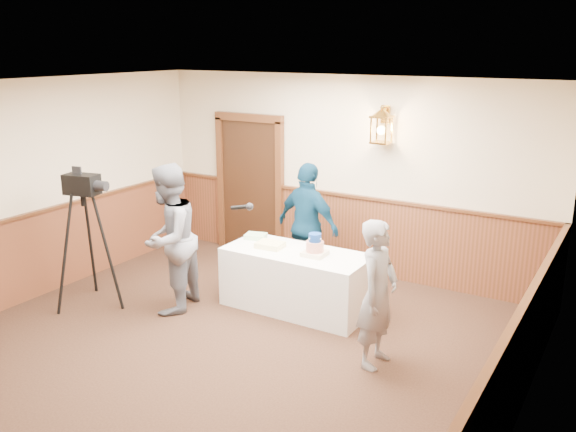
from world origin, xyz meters
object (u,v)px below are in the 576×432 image
(display_table, at_px, (296,280))
(baker, at_px, (378,294))
(interviewer, at_px, (169,239))
(tv_camera_rig, at_px, (88,248))
(assistant_p, at_px, (308,226))
(sheet_cake_yellow, at_px, (270,245))
(sheet_cake_green, at_px, (256,236))
(tiered_cake, at_px, (315,247))

(display_table, xyz_separation_m, baker, (1.39, -0.77, 0.40))
(baker, bearing_deg, interviewer, 92.60)
(display_table, relative_size, tv_camera_rig, 1.06)
(interviewer, distance_m, tv_camera_rig, 1.07)
(baker, height_order, assistant_p, assistant_p)
(sheet_cake_yellow, bearing_deg, sheet_cake_green, 149.05)
(tiered_cake, relative_size, interviewer, 0.15)
(display_table, bearing_deg, sheet_cake_green, 166.04)
(baker, bearing_deg, tv_camera_rig, 98.65)
(assistant_p, height_order, tv_camera_rig, assistant_p)
(display_table, xyz_separation_m, tv_camera_rig, (-2.28, -1.24, 0.38))
(display_table, height_order, sheet_cake_green, sheet_cake_green)
(interviewer, relative_size, tv_camera_rig, 1.09)
(sheet_cake_green, height_order, interviewer, interviewer)
(interviewer, height_order, assistant_p, interviewer)
(sheet_cake_green, bearing_deg, tv_camera_rig, -137.85)
(display_table, height_order, baker, baker)
(sheet_cake_green, bearing_deg, display_table, -13.96)
(sheet_cake_yellow, distance_m, interviewer, 1.24)
(display_table, xyz_separation_m, tiered_cake, (0.26, -0.02, 0.48))
(sheet_cake_green, bearing_deg, baker, -24.09)
(display_table, bearing_deg, baker, -28.80)
(tiered_cake, relative_size, sheet_cake_yellow, 0.84)
(sheet_cake_yellow, relative_size, interviewer, 0.18)
(tiered_cake, distance_m, interviewer, 1.77)
(tiered_cake, bearing_deg, sheet_cake_yellow, -177.99)
(sheet_cake_yellow, distance_m, assistant_p, 0.77)
(interviewer, bearing_deg, baker, 78.27)
(sheet_cake_green, xyz_separation_m, assistant_p, (0.48, 0.54, 0.07))
(display_table, distance_m, sheet_cake_green, 0.85)
(tv_camera_rig, bearing_deg, interviewer, 10.74)
(sheet_cake_green, bearing_deg, sheet_cake_yellow, -30.95)
(sheet_cake_green, height_order, tv_camera_rig, tv_camera_rig)
(sheet_cake_yellow, relative_size, assistant_p, 0.19)
(baker, relative_size, tv_camera_rig, 0.91)
(baker, relative_size, assistant_p, 0.90)
(assistant_p, relative_size, tv_camera_rig, 1.01)
(interviewer, relative_size, assistant_p, 1.08)
(tiered_cake, bearing_deg, tv_camera_rig, -154.41)
(sheet_cake_yellow, xyz_separation_m, assistant_p, (0.12, 0.75, 0.07))
(interviewer, bearing_deg, assistant_p, 132.11)
(sheet_cake_green, distance_m, baker, 2.32)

